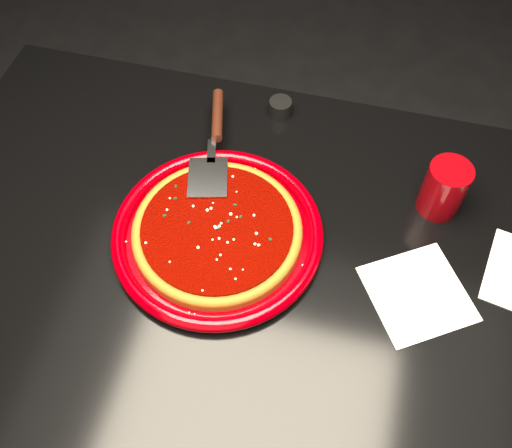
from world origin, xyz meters
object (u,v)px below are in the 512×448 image
Objects in this scene: pizza_server at (214,143)px; ramekin at (280,108)px; cup at (444,189)px; plate at (218,233)px; table at (245,338)px.

ramekin is (0.09, 0.14, -0.03)m from pizza_server.
pizza_server is 0.17m from ramekin.
cup is at bearing -25.35° from ramekin.
table is at bearing -23.85° from plate.
cup is 2.30× the size of ramekin.
plate is 0.18m from pizza_server.
plate reaches higher than table.
ramekin is at bearing 154.65° from cup.
plate is at bearing -97.28° from ramekin.
pizza_server reaches higher than ramekin.
cup is at bearing 23.78° from plate.
plate is at bearing 156.15° from table.
pizza_server is at bearing 118.31° from table.
table is 3.32× the size of plate.
plate is 0.39m from cup.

